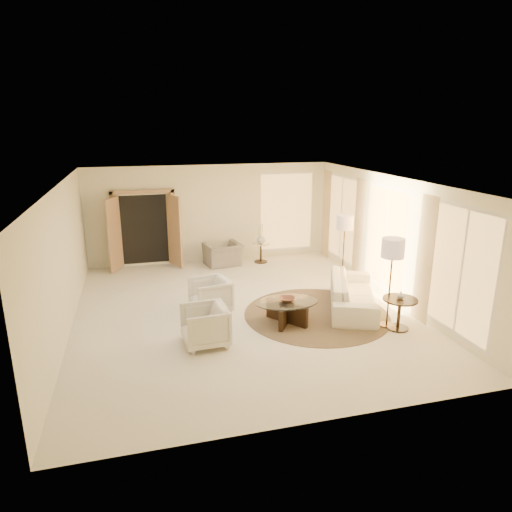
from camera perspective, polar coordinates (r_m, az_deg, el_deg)
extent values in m
cube|color=white|center=(9.98, -1.64, -6.92)|extent=(7.00, 8.00, 0.02)
cube|color=white|center=(9.25, -1.78, 9.31)|extent=(7.00, 8.00, 0.02)
cube|color=#F2ECCB|center=(13.35, -5.67, 5.30)|extent=(7.00, 0.04, 2.80)
cube|color=#F2ECCB|center=(5.92, 7.31, -9.04)|extent=(7.00, 0.04, 2.80)
cube|color=#F2ECCB|center=(9.39, -22.97, -0.61)|extent=(0.04, 8.00, 2.80)
cube|color=#F2ECCB|center=(10.84, 16.63, 2.13)|extent=(0.04, 8.00, 2.80)
cube|color=tan|center=(13.14, -13.76, 3.31)|extent=(1.80, 0.12, 2.16)
cube|color=tan|center=(12.90, -17.26, 2.58)|extent=(0.35, 0.66, 2.00)
cube|color=tan|center=(12.92, -10.16, 3.08)|extent=(0.35, 0.66, 2.00)
cylinder|color=#3B2C1D|center=(9.88, 7.56, -7.23)|extent=(3.35, 3.35, 0.01)
imported|color=white|center=(10.24, 12.01, -4.54)|extent=(1.77, 2.53, 0.69)
imported|color=white|center=(9.87, -5.75, -4.68)|extent=(0.85, 0.89, 0.81)
imported|color=white|center=(8.45, -6.42, -8.41)|extent=(0.79, 0.84, 0.81)
imported|color=gray|center=(13.03, -4.18, 0.68)|extent=(1.08, 0.81, 0.86)
cube|color=black|center=(9.35, 3.86, -7.12)|extent=(0.66, 0.82, 0.43)
cube|color=black|center=(9.35, 3.86, -7.12)|extent=(0.59, 0.86, 0.43)
cylinder|color=white|center=(9.25, 3.89, -5.71)|extent=(1.34, 1.34, 0.02)
cylinder|color=black|center=(9.58, 17.28, -8.57)|extent=(0.42, 0.42, 0.03)
cylinder|color=black|center=(9.46, 17.43, -6.96)|extent=(0.06, 0.06, 0.60)
cylinder|color=black|center=(9.35, 17.59, -5.21)|extent=(0.67, 0.67, 0.03)
cylinder|color=#2E231A|center=(13.39, 0.60, -0.70)|extent=(0.38, 0.38, 0.03)
cylinder|color=#2E231A|center=(13.31, 0.61, 0.40)|extent=(0.06, 0.06, 0.54)
cylinder|color=white|center=(13.24, 0.61, 1.57)|extent=(0.50, 0.50, 0.03)
cylinder|color=#2E231A|center=(11.95, 10.67, -3.09)|extent=(0.30, 0.30, 0.03)
cylinder|color=#2E231A|center=(11.74, 10.86, 0.24)|extent=(0.03, 0.03, 1.48)
cylinder|color=#C3A78F|center=(11.54, 11.07, 4.17)|extent=(0.42, 0.42, 0.36)
cylinder|color=#2E231A|center=(9.64, 15.98, -8.28)|extent=(0.31, 0.31, 0.03)
cylinder|color=#2E231A|center=(9.36, 16.34, -4.09)|extent=(0.03, 0.03, 1.53)
cylinder|color=#C3A78F|center=(9.11, 16.76, 0.96)|extent=(0.44, 0.44, 0.37)
imported|color=brown|center=(9.23, 3.90, -5.43)|extent=(0.41, 0.41, 0.08)
imported|color=silver|center=(9.32, 17.64, -4.69)|extent=(0.16, 0.16, 0.16)
imported|color=silver|center=(13.20, 0.61, 2.17)|extent=(0.27, 0.27, 0.26)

